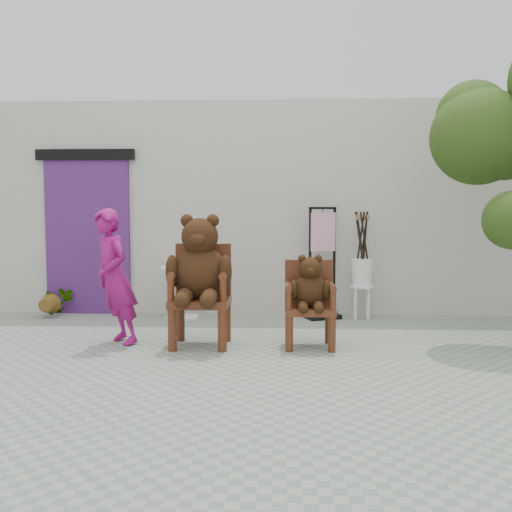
# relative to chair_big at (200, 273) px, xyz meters

# --- Properties ---
(ground_plane) EXTENTS (60.00, 60.00, 0.00)m
(ground_plane) POSITION_rel_chair_big_xyz_m (1.12, -0.72, -0.79)
(ground_plane) COLOR gray
(ground_plane) RESTS_ON ground
(back_wall) EXTENTS (9.00, 1.00, 3.00)m
(back_wall) POSITION_rel_chair_big_xyz_m (1.12, 2.38, 0.71)
(back_wall) COLOR beige
(back_wall) RESTS_ON ground
(doorway) EXTENTS (1.40, 0.11, 2.33)m
(doorway) POSITION_rel_chair_big_xyz_m (-1.88, 1.86, 0.38)
(doorway) COLOR #4D2165
(doorway) RESTS_ON ground
(chair_big) EXTENTS (0.70, 0.74, 1.41)m
(chair_big) POSITION_rel_chair_big_xyz_m (0.00, 0.00, 0.00)
(chair_big) COLOR #431E0E
(chair_big) RESTS_ON ground
(chair_small) EXTENTS (0.52, 0.53, 0.99)m
(chair_small) POSITION_rel_chair_big_xyz_m (1.17, 0.00, -0.21)
(chair_small) COLOR #431E0E
(chair_small) RESTS_ON ground
(person) EXTENTS (0.62, 0.63, 1.47)m
(person) POSITION_rel_chair_big_xyz_m (-0.93, 0.01, -0.06)
(person) COLOR #931268
(person) RESTS_ON ground
(cafe_table) EXTENTS (0.60, 0.60, 0.70)m
(cafe_table) POSITION_rel_chair_big_xyz_m (-0.48, 1.56, -0.35)
(cafe_table) COLOR white
(cafe_table) RESTS_ON ground
(display_stand) EXTENTS (0.54, 0.49, 1.51)m
(display_stand) POSITION_rel_chair_big_xyz_m (1.43, 1.63, -0.21)
(display_stand) COLOR black
(display_stand) RESTS_ON ground
(stool_bucket) EXTENTS (0.32, 0.32, 1.46)m
(stool_bucket) POSITION_rel_chair_big_xyz_m (1.96, 1.63, -0.15)
(stool_bucket) COLOR white
(stool_bucket) RESTS_ON ground
(potted_plant) EXTENTS (0.43, 0.38, 0.46)m
(potted_plant) POSITION_rel_chair_big_xyz_m (-2.28, 1.59, -0.56)
(potted_plant) COLOR black
(potted_plant) RESTS_ON ground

